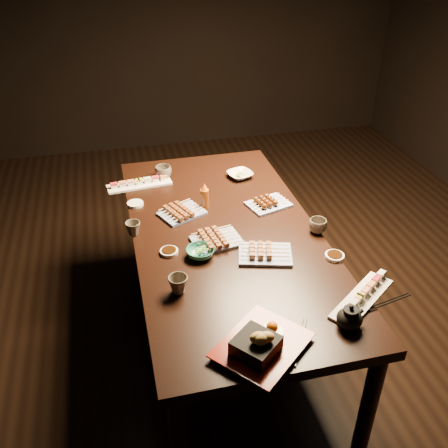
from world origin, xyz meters
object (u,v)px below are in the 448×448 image
at_px(sushi_platter_far, 139,182).
at_px(tempura_tray, 263,337).
at_px(teacup_mid_right, 318,226).
at_px(condiment_bottle, 205,196).
at_px(teapot, 350,316).
at_px(edamame_bowl_green, 200,252).
at_px(yakitori_plate_center, 217,237).
at_px(dining_table, 226,292).
at_px(yakitori_plate_left, 182,210).
at_px(teacup_near_left, 178,285).
at_px(yakitori_plate_right, 265,250).
at_px(teacup_far_right, 163,172).
at_px(sushi_platter_near, 362,296).
at_px(teacup_far_left, 133,228).
at_px(edamame_bowl_cream, 240,175).

relative_size(sushi_platter_far, tempura_tray, 1.12).
height_order(teacup_mid_right, condiment_bottle, condiment_bottle).
bearing_deg(sushi_platter_far, teapot, 110.16).
height_order(sushi_platter_far, edamame_bowl_green, sushi_platter_far).
bearing_deg(teapot, yakitori_plate_center, 103.07).
bearing_deg(tempura_tray, dining_table, 45.67).
distance_m(yakitori_plate_left, teacup_near_left, 0.62).
xyz_separation_m(yakitori_plate_right, teacup_near_left, (-0.43, -0.16, 0.01)).
height_order(edamame_bowl_green, teacup_mid_right, teacup_mid_right).
xyz_separation_m(teacup_mid_right, teacup_far_right, (-0.65, 0.75, 0.00)).
height_order(sushi_platter_far, yakitori_plate_left, yakitori_plate_left).
distance_m(sushi_platter_near, teacup_far_right, 1.41).
bearing_deg(teacup_mid_right, tempura_tray, -126.26).
bearing_deg(yakitori_plate_center, yakitori_plate_left, 102.78).
height_order(teacup_far_left, teacup_far_right, teacup_far_right).
height_order(dining_table, sushi_platter_near, sushi_platter_near).
xyz_separation_m(sushi_platter_near, teacup_far_left, (-0.86, 0.70, 0.01)).
xyz_separation_m(teacup_far_right, teapot, (0.52, -1.39, 0.01)).
relative_size(yakitori_plate_right, teacup_far_left, 3.30).
relative_size(yakitori_plate_center, edamame_bowl_green, 1.76).
height_order(teacup_near_left, teapot, teapot).
bearing_deg(yakitori_plate_left, teacup_far_left, -177.85).
height_order(yakitori_plate_left, teacup_mid_right, teacup_mid_right).
distance_m(tempura_tray, teacup_mid_right, 0.83).
bearing_deg(teacup_far_left, sushi_platter_far, 81.34).
bearing_deg(sushi_platter_far, teacup_far_left, 74.88).
height_order(dining_table, edamame_bowl_green, edamame_bowl_green).
bearing_deg(sushi_platter_far, yakitori_plate_left, 109.97).
bearing_deg(teacup_far_left, yakitori_plate_left, 26.13).
relative_size(sushi_platter_far, teapot, 3.11).
relative_size(dining_table, edamame_bowl_cream, 12.77).
bearing_deg(sushi_platter_far, dining_table, 115.37).
relative_size(sushi_platter_far, yakitori_plate_center, 1.60).
bearing_deg(yakitori_plate_left, edamame_bowl_cream, 15.59).
bearing_deg(yakitori_plate_center, edamame_bowl_green, -147.73).
bearing_deg(teacup_mid_right, yakitori_plate_left, 152.76).
bearing_deg(yakitori_plate_left, teacup_mid_right, -51.22).
distance_m(yakitori_plate_left, teacup_far_left, 0.29).
height_order(sushi_platter_far, edamame_bowl_cream, sushi_platter_far).
height_order(sushi_platter_far, yakitori_plate_right, yakitori_plate_right).
distance_m(sushi_platter_near, sushi_platter_far, 1.43).
bearing_deg(yakitori_plate_left, tempura_tray, -106.77).
distance_m(yakitori_plate_right, tempura_tray, 0.57).
height_order(sushi_platter_near, tempura_tray, tempura_tray).
xyz_separation_m(yakitori_plate_right, condiment_bottle, (-0.18, 0.49, 0.04)).
relative_size(sushi_platter_far, edamame_bowl_cream, 2.59).
distance_m(dining_table, teacup_near_left, 0.64).
xyz_separation_m(yakitori_plate_center, yakitori_plate_left, (-0.12, 0.29, -0.00)).
bearing_deg(edamame_bowl_green, teacup_mid_right, 5.94).
relative_size(dining_table, sushi_platter_near, 4.89).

